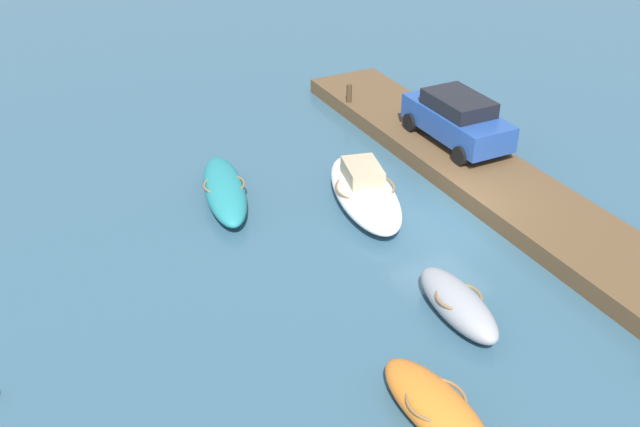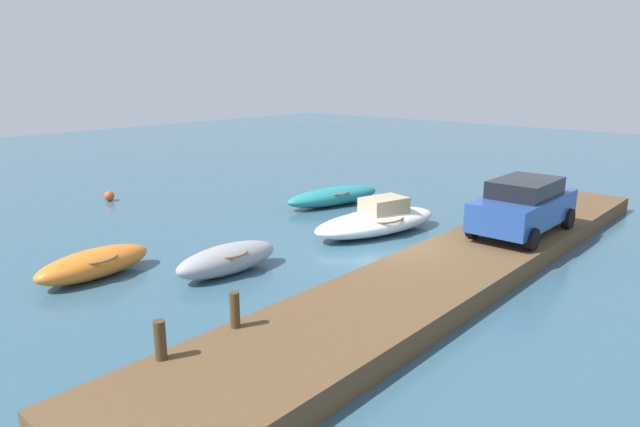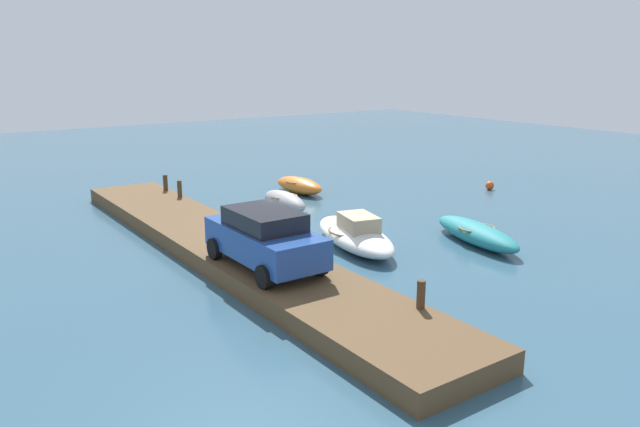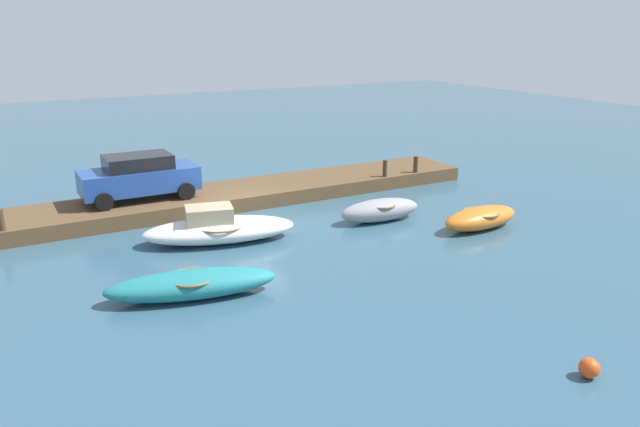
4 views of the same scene
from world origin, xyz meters
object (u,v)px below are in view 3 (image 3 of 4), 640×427
object	(u,v)px
rowboat_teal	(476,233)
mooring_post_mid_west	(180,189)
motorboat_white	(355,234)
dinghy_grey	(284,201)
parked_car	(265,237)
marker_buoy	(490,185)
mooring_post_mid_east	(421,294)
mooring_post_west	(165,183)
rowboat_orange	(299,185)

from	to	relation	value
rowboat_teal	mooring_post_mid_west	distance (m)	12.63
motorboat_white	mooring_post_mid_west	size ratio (longest dim) A/B	7.23
dinghy_grey	rowboat_teal	size ratio (longest dim) A/B	0.69
parked_car	marker_buoy	xyz separation A→B (m)	(-5.11, 15.81, -1.22)
mooring_post_mid_west	motorboat_white	bearing A→B (deg)	18.41
dinghy_grey	mooring_post_mid_east	bearing A→B (deg)	-12.62
motorboat_white	dinghy_grey	bearing A→B (deg)	-173.24
dinghy_grey	mooring_post_mid_east	world-z (taller)	mooring_post_mid_east
mooring_post_west	parked_car	world-z (taller)	parked_car
mooring_post_mid_west	parked_car	xyz separation A→B (m)	(10.03, -1.54, 0.51)
rowboat_orange	rowboat_teal	world-z (taller)	rowboat_orange
rowboat_orange	mooring_post_west	xyz separation A→B (m)	(-1.79, -6.04, 0.53)
motorboat_white	mooring_post_mid_east	size ratio (longest dim) A/B	7.42
dinghy_grey	rowboat_teal	world-z (taller)	dinghy_grey
rowboat_orange	mooring_post_mid_east	distance (m)	15.85
mooring_post_west	marker_buoy	distance (m)	15.73
marker_buoy	parked_car	bearing A→B (deg)	-72.09
motorboat_white	marker_buoy	distance (m)	11.99
dinghy_grey	parked_car	bearing A→B (deg)	-31.14
parked_car	rowboat_orange	bearing A→B (deg)	142.44
rowboat_orange	mooring_post_mid_west	world-z (taller)	mooring_post_mid_west
mooring_post_west	dinghy_grey	bearing A→B (deg)	39.62
dinghy_grey	rowboat_teal	distance (m)	8.56
motorboat_white	mooring_post_mid_west	xyz separation A→B (m)	(-8.60, -2.86, 0.46)
motorboat_white	mooring_post_west	size ratio (longest dim) A/B	7.33
dinghy_grey	mooring_post_mid_west	xyz separation A→B (m)	(-2.72, -3.61, 0.51)
motorboat_white	mooring_post_west	xyz separation A→B (m)	(-10.24, -2.86, 0.46)
dinghy_grey	mooring_post_mid_east	size ratio (longest dim) A/B	4.53
mooring_post_mid_east	parked_car	xyz separation A→B (m)	(-4.76, -1.54, 0.52)
mooring_post_west	mooring_post_mid_west	world-z (taller)	mooring_post_mid_west
rowboat_teal	marker_buoy	world-z (taller)	rowboat_teal
motorboat_white	mooring_post_mid_east	distance (m)	6.84
rowboat_teal	mooring_post_mid_east	distance (m)	7.80
dinghy_grey	mooring_post_mid_east	distance (m)	12.61
motorboat_white	mooring_post_mid_west	distance (m)	9.07
rowboat_orange	rowboat_teal	bearing A→B (deg)	-0.23
rowboat_orange	parked_car	xyz separation A→B (m)	(9.88, -7.58, 1.04)
rowboat_orange	motorboat_white	distance (m)	9.03
mooring_post_mid_west	parked_car	distance (m)	10.16
marker_buoy	mooring_post_mid_west	bearing A→B (deg)	-109.01
rowboat_orange	mooring_post_west	size ratio (longest dim) A/B	4.56
rowboat_orange	marker_buoy	size ratio (longest dim) A/B	7.69
marker_buoy	dinghy_grey	bearing A→B (deg)	-101.65
rowboat_orange	mooring_post_mid_east	bearing A→B (deg)	-25.90
rowboat_orange	mooring_post_mid_west	xyz separation A→B (m)	(-0.15, -6.04, 0.53)
dinghy_grey	motorboat_white	world-z (taller)	motorboat_white
mooring_post_west	mooring_post_mid_east	world-z (taller)	mooring_post_west
dinghy_grey	parked_car	world-z (taller)	parked_car
mooring_post_west	mooring_post_mid_east	distance (m)	16.43
mooring_post_west	mooring_post_mid_east	xyz separation A→B (m)	(16.43, 0.00, -0.00)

